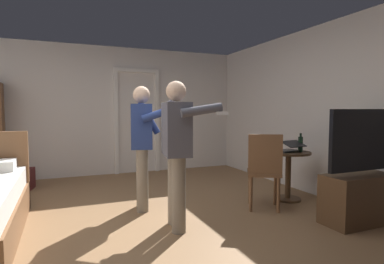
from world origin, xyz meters
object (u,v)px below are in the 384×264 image
Objects in this scene: wooden_chair at (264,168)px; suitcase_dark at (13,180)px; bottle_on_table at (300,144)px; person_striped_shirt at (143,139)px; side_table at (288,167)px; tv_flatscreen at (367,189)px; person_blue_shirt at (177,144)px; laptop at (289,148)px.

suitcase_dark is at bearing 142.77° from wooden_chair.
person_striped_shirt reaches higher than bottle_on_table.
side_table is at bearing 22.68° from wooden_chair.
person_blue_shirt is at bearing 162.36° from tv_flatscreen.
side_table is 0.29m from laptop.
tv_flatscreen is at bearing -74.78° from laptop.
side_table is at bearing 103.39° from tv_flatscreen.
bottle_on_table is at bearing 9.10° from person_blue_shirt.
person_blue_shirt is at bearing -173.09° from wooden_chair.
person_blue_shirt is (-1.81, -0.35, 0.18)m from laptop.
wooden_chair is 0.62× the size of person_striped_shirt.
person_striped_shirt is (-1.99, 0.44, 0.16)m from laptop.
suitcase_dark is at bearing 141.19° from tv_flatscreen.
person_blue_shirt is 2.68× the size of suitcase_dark.
bottle_on_table is 0.45× the size of suitcase_dark.
person_blue_shirt is (-1.25, -0.15, 0.39)m from wooden_chair.
laptop is 0.18m from bottle_on_table.
laptop is at bearing 167.25° from bottle_on_table.
tv_flatscreen is 5.12m from suitcase_dark.
person_blue_shirt is 3.27m from suitcase_dark.
person_striped_shirt is at bearing -33.98° from suitcase_dark.
suitcase_dark is (-3.15, 2.40, -0.38)m from wooden_chair.
bottle_on_table is 0.27× the size of wooden_chair.
tv_flatscreen is at bearing -32.69° from person_striped_shirt.
tv_flatscreen is 1.11m from laptop.
person_striped_shirt reaches higher than wooden_chair.
tv_flatscreen reaches higher than wooden_chair.
side_table is at bearing -18.37° from suitcase_dark.
laptop is at bearing -119.63° from side_table.
suitcase_dark is (-3.88, 2.23, -0.64)m from bottle_on_table.
person_blue_shirt is 1.00× the size of person_striped_shirt.
suitcase_dark is at bearing 126.83° from person_blue_shirt.
bottle_on_table is (-0.11, 0.98, 0.42)m from tv_flatscreen.
side_table is 0.44× the size of person_striped_shirt.
person_blue_shirt reaches higher than suitcase_dark.
person_striped_shirt is (-1.43, 0.64, 0.37)m from wooden_chair.
wooden_chair is at bearing -24.19° from person_striped_shirt.
side_table is 2.62× the size of bottle_on_table.
person_blue_shirt is at bearing -76.81° from person_striped_shirt.
tv_flatscreen is 1.86× the size of side_table.
laptop is 2.05m from person_striped_shirt.
person_striped_shirt reaches higher than tv_flatscreen.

